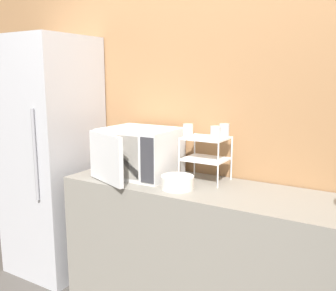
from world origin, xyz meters
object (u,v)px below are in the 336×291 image
glass_back_right (224,130)px  dish_rack (206,149)px  bowl (178,182)px  glass_front_right (215,133)px  glass_front_left (188,131)px  refrigerator (52,157)px  microwave (139,152)px

glass_back_right → dish_rack: bearing=-146.2°
dish_rack → bowl: size_ratio=1.43×
glass_front_right → bowl: 0.38m
glass_front_left → bowl: 0.35m
glass_back_right → refrigerator: bearing=-171.3°
microwave → glass_front_right: 0.58m
glass_front_left → glass_front_right: (0.20, -0.01, 0.00)m
microwave → glass_front_right: size_ratio=6.45×
microwave → bowl: size_ratio=2.78×
bowl → refrigerator: (-1.21, 0.11, 0.00)m
glass_back_right → glass_front_right: same height
glass_back_right → bowl: (-0.17, -0.32, -0.29)m
dish_rack → glass_back_right: (0.10, 0.07, 0.12)m
dish_rack → glass_front_right: 0.18m
glass_front_left → microwave: bearing=-172.0°
glass_front_left → bowl: bearing=-81.0°
glass_front_right → refrigerator: bearing=-177.0°
dish_rack → glass_front_right: size_ratio=3.31×
microwave → bowl: microwave is taller
dish_rack → bowl: bearing=-105.0°
microwave → glass_front_left: size_ratio=6.45×
microwave → bowl: (0.38, -0.13, -0.13)m
glass_back_right → glass_front_right: 0.14m
microwave → dish_rack: bearing=14.5°
bowl → refrigerator: 1.22m
dish_rack → bowl: 0.31m
glass_front_right → bowl: glass_front_right is taller
microwave → dish_rack: 0.47m
microwave → bowl: bearing=-19.3°
glass_front_right → glass_front_left: bearing=177.8°
glass_front_right → dish_rack: bearing=143.2°
dish_rack → glass_back_right: glass_back_right is taller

